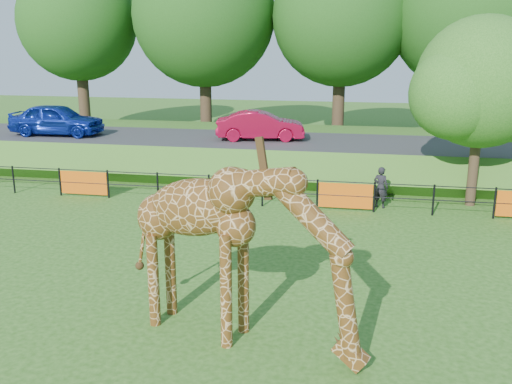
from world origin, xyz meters
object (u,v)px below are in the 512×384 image
(car_red, at_px, (260,126))
(giraffe, at_px, (242,254))
(visitor, at_px, (381,187))
(tree_east, at_px, (484,87))
(car_blue, at_px, (57,119))

(car_red, bearing_deg, giraffe, 179.51)
(car_red, bearing_deg, visitor, -143.88)
(giraffe, height_order, visitor, giraffe)
(car_red, height_order, tree_east, tree_east)
(giraffe, bearing_deg, visitor, 91.49)
(car_red, bearing_deg, tree_east, -125.63)
(tree_east, bearing_deg, car_blue, 168.53)
(car_blue, bearing_deg, tree_east, -102.76)
(giraffe, bearing_deg, tree_east, 78.08)
(giraffe, relative_size, car_blue, 1.17)
(car_blue, distance_m, visitor, 16.05)
(car_red, distance_m, tree_east, 9.99)
(car_blue, bearing_deg, visitor, -108.58)
(giraffe, xyz_separation_m, visitor, (2.93, 10.20, -1.11))
(giraffe, xyz_separation_m, tree_east, (6.30, 11.17, 2.42))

